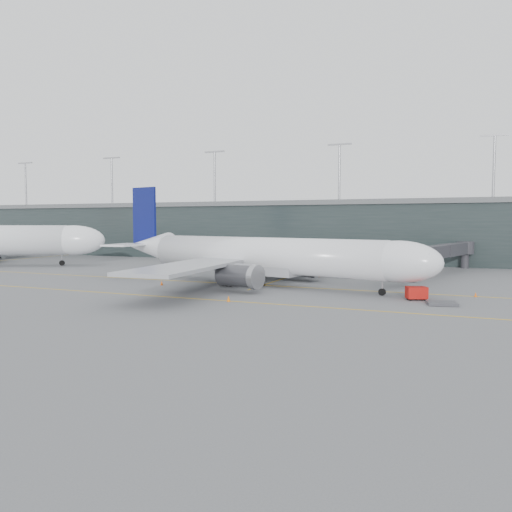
% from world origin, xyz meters
% --- Properties ---
extents(ground, '(320.00, 320.00, 0.00)m').
position_xyz_m(ground, '(0.00, 0.00, 0.00)').
color(ground, '#5B5B60').
rests_on(ground, ground).
extents(taxiline_a, '(160.00, 0.25, 0.02)m').
position_xyz_m(taxiline_a, '(0.00, -4.00, 0.01)').
color(taxiline_a, gold).
rests_on(taxiline_a, ground).
extents(taxiline_b, '(160.00, 0.25, 0.02)m').
position_xyz_m(taxiline_b, '(0.00, -20.00, 0.01)').
color(taxiline_b, gold).
rests_on(taxiline_b, ground).
extents(taxiline_lead_main, '(0.25, 60.00, 0.02)m').
position_xyz_m(taxiline_lead_main, '(5.00, 20.00, 0.01)').
color(taxiline_lead_main, gold).
rests_on(taxiline_lead_main, ground).
extents(taxiline_lead_adj, '(0.25, 60.00, 0.02)m').
position_xyz_m(taxiline_lead_adj, '(-75.00, 20.00, 0.01)').
color(taxiline_lead_adj, gold).
rests_on(taxiline_lead_adj, ground).
extents(terminal, '(240.00, 36.00, 29.00)m').
position_xyz_m(terminal, '(-0.00, 58.00, 7.62)').
color(terminal, '#1D2827').
rests_on(terminal, ground).
extents(main_aircraft, '(57.97, 53.58, 16.38)m').
position_xyz_m(main_aircraft, '(4.35, -3.46, 4.60)').
color(main_aircraft, white).
rests_on(main_aircraft, ground).
extents(jet_bridge, '(12.81, 42.60, 5.73)m').
position_xyz_m(jet_bridge, '(27.99, 22.03, 4.29)').
color(jet_bridge, '#2F2F34').
rests_on(jet_bridge, ground).
extents(gse_cart, '(2.94, 2.45, 1.72)m').
position_xyz_m(gse_cart, '(28.60, -10.13, 0.96)').
color(gse_cart, '#AE110C').
rests_on(gse_cart, ground).
extents(baggage_dolly, '(3.93, 3.42, 0.34)m').
position_xyz_m(baggage_dolly, '(31.76, -12.85, 0.21)').
color(baggage_dolly, '#3B3B40').
rests_on(baggage_dolly, ground).
extents(uld_a, '(2.51, 2.28, 1.87)m').
position_xyz_m(uld_a, '(-4.10, 11.13, 0.98)').
color(uld_a, '#3B3B40').
rests_on(uld_a, ground).
extents(uld_b, '(2.01, 1.66, 1.74)m').
position_xyz_m(uld_b, '(-2.22, 11.67, 0.91)').
color(uld_b, '#3B3B40').
rests_on(uld_b, ground).
extents(uld_c, '(2.52, 2.15, 2.05)m').
position_xyz_m(uld_c, '(-1.45, 9.64, 1.08)').
color(uld_c, '#3B3B40').
rests_on(uld_c, ground).
extents(cone_nose, '(0.39, 0.39, 0.63)m').
position_xyz_m(cone_nose, '(35.66, -4.36, 0.31)').
color(cone_nose, orange).
rests_on(cone_nose, ground).
extents(cone_wing_stbd, '(0.47, 0.47, 0.74)m').
position_xyz_m(cone_wing_stbd, '(6.95, -20.45, 0.37)').
color(cone_wing_stbd, orange).
rests_on(cone_wing_stbd, ground).
extents(cone_wing_port, '(0.48, 0.48, 0.76)m').
position_xyz_m(cone_wing_port, '(10.03, 10.54, 0.38)').
color(cone_wing_port, orange).
rests_on(cone_wing_port, ground).
extents(cone_tail, '(0.44, 0.44, 0.70)m').
position_xyz_m(cone_tail, '(-9.71, -10.00, 0.35)').
color(cone_tail, '#EA590D').
rests_on(cone_tail, ground).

